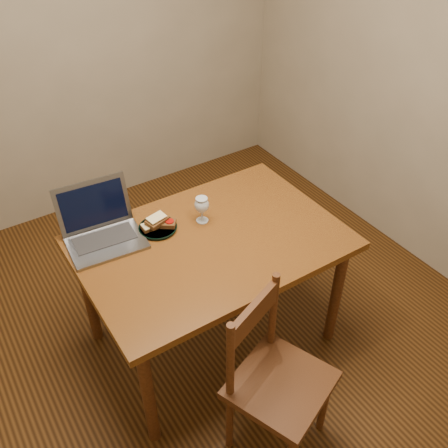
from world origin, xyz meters
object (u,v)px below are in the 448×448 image
table (211,253)px  chair (277,374)px  plate (158,228)px  milk_glass (202,210)px  laptop (100,225)px

table → chair: (-0.08, -0.67, -0.17)m
table → plate: size_ratio=6.59×
milk_glass → laptop: laptop is taller
table → chair: bearing=-96.9°
table → milk_glass: 0.23m
chair → plate: size_ratio=2.68×
plate → milk_glass: 0.24m
chair → plate: (-0.10, 0.89, 0.27)m
plate → laptop: (-0.26, 0.10, 0.06)m
milk_glass → laptop: 0.51m
table → chair: 0.69m
chair → laptop: size_ratio=1.35×
table → plate: (-0.18, 0.22, 0.09)m
milk_glass → table: bearing=-105.3°
laptop → plate: bearing=-17.1°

